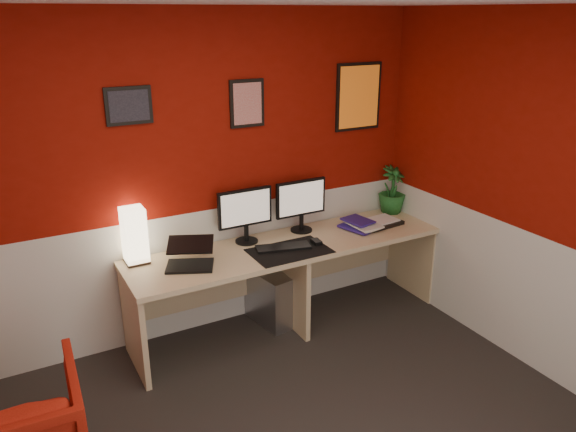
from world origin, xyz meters
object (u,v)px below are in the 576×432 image
object	(u,v)px
desk	(290,285)
potted_plant	(392,190)
pc_tower	(269,297)
shoji_lamp	(135,237)
monitor_right	(302,198)
zen_tray	(380,223)
laptop	(189,253)
monitor_left	(246,208)

from	to	relation	value
desk	potted_plant	world-z (taller)	potted_plant
pc_tower	shoji_lamp	bearing A→B (deg)	165.50
monitor_right	zen_tray	world-z (taller)	monitor_right
shoji_lamp	laptop	distance (m)	0.42
laptop	pc_tower	world-z (taller)	laptop
monitor_left	zen_tray	size ratio (longest dim) A/B	1.66
monitor_left	monitor_right	size ratio (longest dim) A/B	1.00
desk	pc_tower	distance (m)	0.23
monitor_right	potted_plant	xyz separation A→B (m)	(0.95, 0.00, -0.08)
laptop	pc_tower	distance (m)	0.95
shoji_lamp	monitor_left	xyz separation A→B (m)	(0.86, -0.03, 0.09)
shoji_lamp	zen_tray	distance (m)	2.06
desk	shoji_lamp	world-z (taller)	shoji_lamp
monitor_left	monitor_right	world-z (taller)	same
desk	monitor_left	size ratio (longest dim) A/B	4.48
desk	laptop	bearing A→B (deg)	-177.93
laptop	pc_tower	xyz separation A→B (m)	(0.71, 0.16, -0.61)
laptop	monitor_right	distance (m)	1.10
shoji_lamp	potted_plant	size ratio (longest dim) A/B	0.93
monitor_left	monitor_right	xyz separation A→B (m)	(0.50, 0.00, 0.00)
desk	pc_tower	size ratio (longest dim) A/B	5.78
laptop	potted_plant	bearing A→B (deg)	31.28
desk	monitor_right	world-z (taller)	monitor_right
pc_tower	monitor_left	bearing A→B (deg)	147.61
monitor_right	pc_tower	size ratio (longest dim) A/B	1.29
potted_plant	pc_tower	distance (m)	1.48
potted_plant	pc_tower	world-z (taller)	potted_plant
laptop	zen_tray	bearing A→B (deg)	25.81
shoji_lamp	potted_plant	world-z (taller)	potted_plant
monitor_left	desk	bearing A→B (deg)	-34.59
pc_tower	potted_plant	bearing A→B (deg)	-5.32
shoji_lamp	monitor_right	distance (m)	1.37
monitor_left	zen_tray	xyz separation A→B (m)	(1.17, -0.19, -0.28)
laptop	monitor_left	world-z (taller)	monitor_left
monitor_left	potted_plant	bearing A→B (deg)	0.22
desk	shoji_lamp	distance (m)	1.30
zen_tray	potted_plant	distance (m)	0.40
potted_plant	monitor_left	bearing A→B (deg)	-179.78
monitor_left	laptop	bearing A→B (deg)	-157.57
desk	pc_tower	bearing A→B (deg)	134.93
zen_tray	monitor_right	bearing A→B (deg)	163.78
potted_plant	zen_tray	bearing A→B (deg)	-144.77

